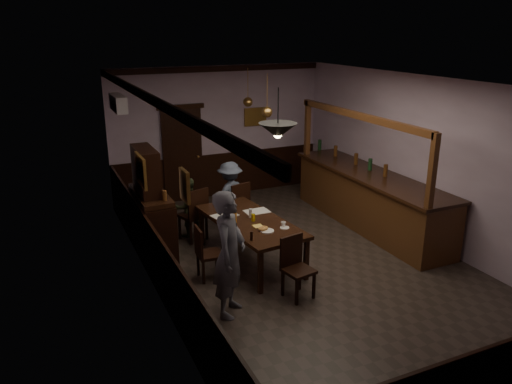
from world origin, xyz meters
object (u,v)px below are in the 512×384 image
chair_far_left (195,212)px  chair_near (295,264)px  chair_far_right (237,205)px  dining_table (250,223)px  person_seated_left (188,207)px  coffee_cup (283,224)px  sideboard (151,212)px  pendant_brass_far (248,102)px  person_seated_right (230,195)px  soda_can (253,218)px  person_standing (229,254)px  bar_counter (369,198)px  pendant_iron (278,131)px  chair_side (205,251)px  pendant_brass_mid (267,112)px

chair_far_left → chair_near: chair_far_left is taller
chair_far_right → dining_table: bearing=63.1°
person_seated_left → coffee_cup: bearing=113.6°
sideboard → pendant_brass_far: pendant_brass_far is taller
person_seated_right → soda_can: person_seated_right is taller
person_standing → bar_counter: (3.69, 1.84, -0.31)m
person_standing → pendant_iron: size_ratio=2.47×
sideboard → chair_side: bearing=-68.4°
dining_table → chair_far_left: bearing=115.4°
coffee_cup → sideboard: size_ratio=0.04×
coffee_cup → sideboard: 2.35m
person_seated_right → pendant_brass_mid: (0.62, -0.35, 1.63)m
person_standing → sideboard: size_ratio=0.94×
person_seated_right → pendant_brass_mid: pendant_brass_mid is taller
person_seated_right → dining_table: bearing=63.2°
soda_can → pendant_brass_far: size_ratio=0.15×
chair_far_right → chair_near: (-0.17, -2.63, -0.04)m
chair_side → person_standing: size_ratio=0.49×
chair_side → coffee_cup: (1.26, -0.21, 0.32)m
pendant_brass_mid → pendant_iron: bearing=-111.6°
chair_far_right → pendant_iron: size_ratio=1.37×
chair_far_right → soda_can: bearing=64.9°
chair_near → chair_side: 1.46m
coffee_cup → chair_far_right: bearing=85.0°
bar_counter → pendant_iron: (-2.70, -1.28, 1.80)m
dining_table → pendant_brass_far: size_ratio=2.84×
soda_can → sideboard: (-1.45, 1.09, -0.05)m
person_seated_left → pendant_iron: pendant_iron is taller
bar_counter → pendant_brass_mid: 2.66m
dining_table → chair_far_left: size_ratio=2.25×
chair_far_right → bar_counter: bearing=147.9°
dining_table → person_seated_right: person_seated_right is taller
chair_side → sideboard: 1.44m
dining_table → pendant_brass_far: (1.09, 2.58, 1.61)m
chair_far_right → person_seated_right: bearing=-95.0°
person_standing → soda_can: person_standing is taller
person_seated_right → chair_far_right: bearing=81.5°
soda_can → pendant_brass_mid: (0.86, 1.30, 1.49)m
chair_near → soda_can: 1.29m
person_seated_right → sideboard: sideboard is taller
person_seated_right → sideboard: size_ratio=0.70×
person_standing → pendant_iron: 1.88m
dining_table → coffee_cup: bearing=-54.3°
person_standing → coffee_cup: person_standing is taller
dining_table → chair_far_left: (-0.57, 1.21, -0.13)m
chair_far_left → bar_counter: size_ratio=0.25×
person_standing → bar_counter: bar_counter is taller
chair_side → person_seated_left: bearing=-6.2°
chair_far_right → person_seated_right: (-0.04, 0.28, 0.12)m
sideboard → chair_far_right: bearing=9.4°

